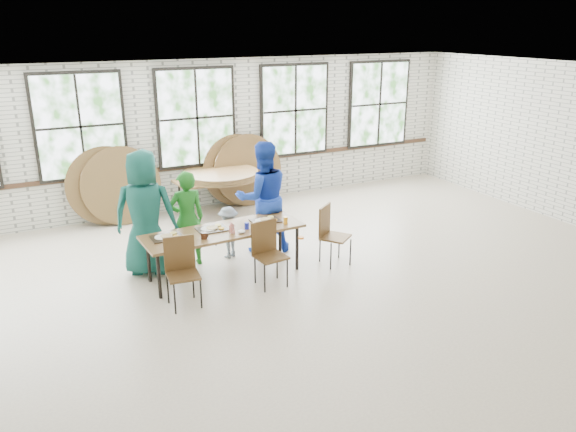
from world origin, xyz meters
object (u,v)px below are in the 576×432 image
(chair_near_right, at_px, (267,248))
(storage_table, at_px, (221,180))
(dining_table, at_px, (224,233))
(chair_near_left, at_px, (181,265))

(chair_near_right, relative_size, storage_table, 0.51)
(dining_table, xyz_separation_m, chair_near_right, (0.47, -0.53, -0.13))
(dining_table, relative_size, storage_table, 1.31)
(chair_near_left, bearing_deg, storage_table, 67.54)
(chair_near_left, distance_m, chair_near_right, 1.30)
(chair_near_left, distance_m, storage_table, 3.86)
(chair_near_left, bearing_deg, chair_near_right, 7.72)
(dining_table, xyz_separation_m, storage_table, (1.00, 2.83, -0.00))
(dining_table, height_order, chair_near_left, chair_near_left)
(storage_table, bearing_deg, chair_near_right, -104.39)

